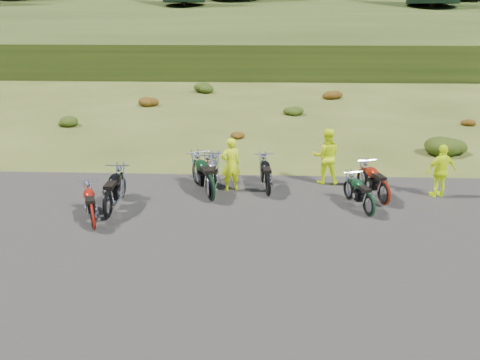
{
  "coord_description": "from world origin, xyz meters",
  "views": [
    {
      "loc": [
        0.72,
        -11.58,
        5.45
      ],
      "look_at": [
        0.15,
        1.04,
        0.9
      ],
      "focal_mm": 35.0,
      "sensor_mm": 36.0,
      "label": 1
    }
  ],
  "objects_px": {
    "motorcycle_3": "(210,198)",
    "motorcycle_7": "(368,217)",
    "motorcycle_0": "(109,218)",
    "person_middle": "(231,165)"
  },
  "relations": [
    {
      "from": "motorcycle_0",
      "to": "motorcycle_3",
      "type": "relative_size",
      "value": 1.04
    },
    {
      "from": "motorcycle_3",
      "to": "motorcycle_7",
      "type": "xyz_separation_m",
      "value": [
        4.61,
        -1.19,
        0.0
      ]
    },
    {
      "from": "motorcycle_7",
      "to": "person_middle",
      "type": "bearing_deg",
      "value": 49.06
    },
    {
      "from": "motorcycle_0",
      "to": "motorcycle_7",
      "type": "relative_size",
      "value": 1.18
    },
    {
      "from": "motorcycle_7",
      "to": "person_middle",
      "type": "height_order",
      "value": "person_middle"
    },
    {
      "from": "motorcycle_3",
      "to": "person_middle",
      "type": "height_order",
      "value": "person_middle"
    },
    {
      "from": "person_middle",
      "to": "motorcycle_3",
      "type": "bearing_deg",
      "value": 24.75
    },
    {
      "from": "motorcycle_0",
      "to": "motorcycle_7",
      "type": "height_order",
      "value": "motorcycle_0"
    },
    {
      "from": "motorcycle_0",
      "to": "motorcycle_7",
      "type": "distance_m",
      "value": 7.29
    },
    {
      "from": "motorcycle_0",
      "to": "person_middle",
      "type": "xyz_separation_m",
      "value": [
        3.28,
        2.29,
        0.87
      ]
    }
  ]
}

